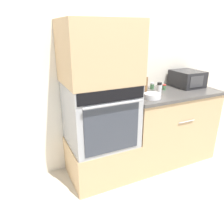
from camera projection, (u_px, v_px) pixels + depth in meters
name	position (u px, v px, depth m)	size (l,w,h in m)	color
ground_plane	(141.00, 181.00, 2.45)	(12.00, 12.00, 0.00)	beige
wall_back	(117.00, 61.00, 2.54)	(8.00, 0.05, 2.50)	silver
oven_cabinet_base	(101.00, 158.00, 2.49)	(0.71, 0.60, 0.43)	tan
wall_oven	(100.00, 114.00, 2.29)	(0.68, 0.64, 0.67)	#9EA0A5
oven_cabinet_upper	(99.00, 52.00, 2.07)	(0.71, 0.60, 0.59)	tan
counter_unit	(167.00, 125.00, 2.77)	(1.15, 0.63, 0.90)	tan
microwave	(187.00, 79.00, 2.79)	(0.33, 0.37, 0.20)	#232326
knife_block	(140.00, 86.00, 2.41)	(0.13, 0.12, 0.25)	brown
bowl	(152.00, 96.00, 2.33)	(0.18, 0.18, 0.05)	white
condiment_jar_near	(159.00, 88.00, 2.53)	(0.06, 0.06, 0.12)	silver
condiment_jar_mid	(164.00, 87.00, 2.65)	(0.04, 0.04, 0.07)	#427047
condiment_jar_far	(152.00, 86.00, 2.69)	(0.05, 0.05, 0.08)	#427047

